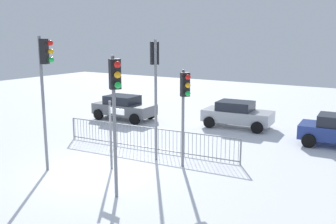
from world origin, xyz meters
TOP-DOWN VIEW (x-y plane):
  - ground_plane at (0.00, 0.00)m, footprint 60.00×60.00m
  - traffic_light_rear_left at (-1.66, -0.84)m, footprint 0.53×0.39m
  - traffic_light_mid_right at (0.97, 2.41)m, footprint 0.47×0.46m
  - traffic_light_mid_left at (2.16, -1.47)m, footprint 0.51×0.42m
  - traffic_light_foreground_left at (2.51, 2.15)m, footprint 0.49×0.44m
  - direction_sign_post at (0.29, 0.50)m, footprint 0.79×0.14m
  - pedestrian_guard_railing at (-0.01, 3.27)m, footprint 8.58×0.78m
  - car_grey_near at (-5.01, 7.83)m, footprint 3.87×2.07m
  - car_silver_trailing at (1.70, 9.54)m, footprint 3.91×2.15m

SIDE VIEW (x-z plane):
  - ground_plane at x=0.00m, z-range 0.00..0.00m
  - pedestrian_guard_railing at x=-0.01m, z-range 0.02..1.09m
  - car_grey_near at x=-5.01m, z-range 0.03..1.50m
  - car_silver_trailing at x=1.70m, z-range 0.03..1.50m
  - direction_sign_post at x=0.29m, z-range 0.17..2.84m
  - traffic_light_foreground_left at x=2.51m, z-range 0.89..4.70m
  - traffic_light_mid_left at x=2.16m, z-range 1.04..5.53m
  - traffic_light_mid_right at x=0.97m, z-range 1.14..6.07m
  - traffic_light_rear_left at x=-1.66m, z-range 1.16..6.21m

